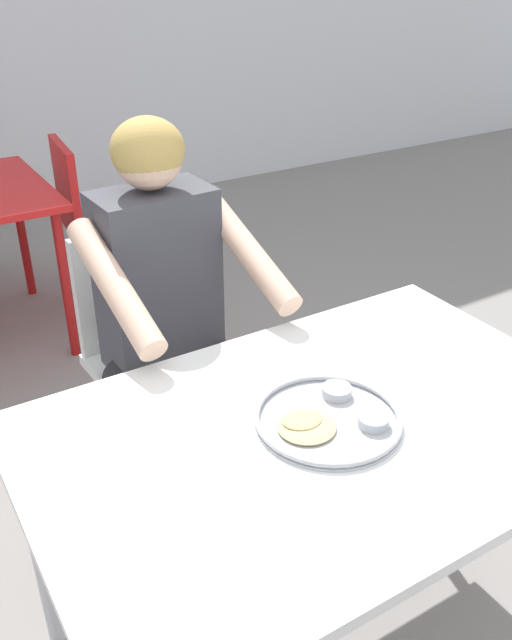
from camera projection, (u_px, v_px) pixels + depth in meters
The scene contains 5 objects.
table_foreground at pixel (324, 447), 1.53m from camera, with size 1.30×0.85×0.73m.
thali_tray at pixel (329, 418), 1.50m from camera, with size 0.33×0.33×0.03m.
chair_foreground at pixel (147, 340), 2.26m from camera, with size 0.41×0.41×0.86m.
diner_foreground at pixel (172, 300), 1.99m from camera, with size 0.50×0.56×1.25m.
chair_red_right at pixel (92, 214), 3.32m from camera, with size 0.44×0.47×0.85m.
Camera 1 is at (-0.67, -0.93, 1.66)m, focal length 38.27 mm.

